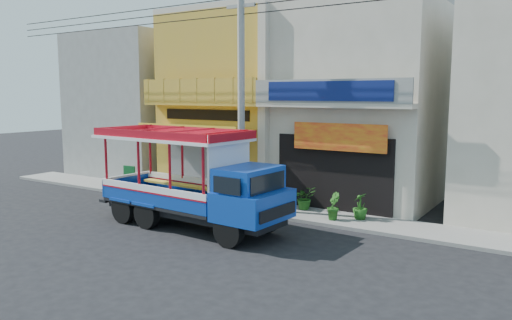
{
  "coord_description": "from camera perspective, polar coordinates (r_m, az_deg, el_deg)",
  "views": [
    {
      "loc": [
        9.52,
        -12.01,
        4.46
      ],
      "look_at": [
        0.16,
        2.5,
        2.16
      ],
      "focal_mm": 35.0,
      "sensor_mm": 36.0,
      "label": 1
    }
  ],
  "objects": [
    {
      "name": "ground",
      "position": [
        15.96,
        -5.43,
        -8.66
      ],
      "size": [
        90.0,
        90.0,
        0.0
      ],
      "primitive_type": "plane",
      "color": "black",
      "rests_on": "ground"
    },
    {
      "name": "sidewalk",
      "position": [
        19.14,
        2.03,
        -5.69
      ],
      "size": [
        30.0,
        2.0,
        0.12
      ],
      "primitive_type": "cube",
      "color": "slate",
      "rests_on": "ground"
    },
    {
      "name": "potted_plant_c",
      "position": [
        17.78,
        11.83,
        -5.18
      ],
      "size": [
        0.56,
        0.56,
        0.92
      ],
      "primitive_type": "imported",
      "rotation": [
        0.0,
        0.0,
        4.62
      ],
      "color": "#215618",
      "rests_on": "sidewalk"
    },
    {
      "name": "potted_plant_a",
      "position": [
        18.95,
        5.61,
        -4.31
      ],
      "size": [
        1.04,
        1.05,
        0.89
      ],
      "primitive_type": "imported",
      "rotation": [
        0.0,
        0.0,
        0.91
      ],
      "color": "#215618",
      "rests_on": "sidewalk"
    },
    {
      "name": "shophouse_left",
      "position": [
        24.12,
        -1.3,
        6.76
      ],
      "size": [
        6.0,
        7.5,
        8.24
      ],
      "color": "gold",
      "rests_on": "ground"
    },
    {
      "name": "filler_building_left",
      "position": [
        28.67,
        -12.98,
        6.09
      ],
      "size": [
        6.0,
        6.0,
        7.6
      ],
      "primitive_type": "cube",
      "color": "gray",
      "rests_on": "ground"
    },
    {
      "name": "party_pilaster",
      "position": [
        19.88,
        0.85,
        6.27
      ],
      "size": [
        0.35,
        0.3,
        8.0
      ],
      "primitive_type": "cube",
      "color": "#BDB29B",
      "rests_on": "ground"
    },
    {
      "name": "shophouse_right",
      "position": [
        21.35,
        12.26,
        6.48
      ],
      "size": [
        6.0,
        6.75,
        8.24
      ],
      "color": "#BDB29B",
      "rests_on": "ground"
    },
    {
      "name": "potted_plant_b",
      "position": [
        17.55,
        8.79,
        -5.22
      ],
      "size": [
        0.59,
        0.64,
        0.95
      ],
      "primitive_type": "imported",
      "rotation": [
        0.0,
        0.0,
        1.98
      ],
      "color": "#215618",
      "rests_on": "sidewalk"
    },
    {
      "name": "utility_pole",
      "position": [
        18.5,
        -1.32,
        9.37
      ],
      "size": [
        28.0,
        0.26,
        9.0
      ],
      "color": "gray",
      "rests_on": "ground"
    },
    {
      "name": "green_sign",
      "position": [
        23.99,
        -14.26,
        -2.03
      ],
      "size": [
        0.66,
        0.34,
        1.01
      ],
      "color": "black",
      "rests_on": "sidewalk"
    },
    {
      "name": "songthaew_truck",
      "position": [
        16.31,
        -6.2,
        -2.61
      ],
      "size": [
        7.16,
        2.7,
        3.28
      ],
      "color": "black",
      "rests_on": "ground"
    }
  ]
}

